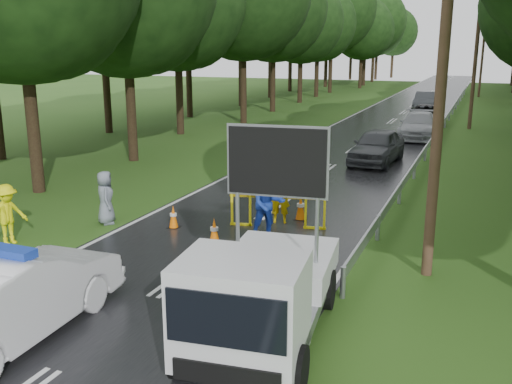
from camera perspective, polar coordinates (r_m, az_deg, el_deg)
The scene contains 21 objects.
ground at distance 13.56m, azimuth -6.89°, elevation -8.01°, with size 160.00×160.00×0.00m, color #254C15.
road at distance 41.71m, azimuth 13.45°, elevation 6.90°, with size 7.00×140.00×0.02m, color black.
guardrail at distance 40.94m, azimuth 18.57°, elevation 7.17°, with size 0.12×60.06×0.70m.
utility_pole_near at distance 12.97m, azimuth 18.28°, elevation 13.35°, with size 1.40×0.24×10.00m.
utility_pole_mid at distance 38.95m, azimuth 21.19°, elevation 13.31°, with size 1.40×0.24×10.00m.
utility_pole_far at distance 64.94m, azimuth 21.77°, elevation 13.29°, with size 1.40×0.24×10.00m.
police_sedan at distance 11.19m, azimuth -23.40°, elevation -9.66°, with size 1.93×4.93×1.76m.
work_truck at distance 10.02m, azimuth 0.42°, elevation -9.98°, with size 2.56×4.85×3.71m.
barrier at distance 16.43m, azimuth 2.19°, elevation -0.68°, with size 2.75×0.68×1.16m.
officer at distance 16.87m, azimuth 2.38°, elevation -0.41°, with size 0.61×0.40×1.68m, color yellow.
civilian at distance 15.46m, azimuth 1.20°, elevation -1.20°, with size 0.96×0.75×1.98m, color #173399.
bystander_left at distance 16.46m, azimuth -23.61°, elevation -2.08°, with size 1.06×0.61×1.64m, color #FFFE0D.
bystander_right at distance 17.43m, azimuth -14.82°, elevation -0.54°, with size 0.78×0.51×1.60m, color slate.
queue_car_first at distance 26.38m, azimuth 12.01°, elevation 4.51°, with size 1.82×4.53×1.54m, color #3E4045.
queue_car_second at distance 34.26m, azimuth 15.96°, elevation 6.41°, with size 2.05×5.05×1.47m, color #A7A9AF.
queue_car_third at distance 40.93m, azimuth 16.64°, elevation 7.44°, with size 2.12×4.59×1.28m, color black.
queue_car_fourth at distance 49.24m, azimuth 16.61°, elevation 8.67°, with size 1.63×4.69×1.54m, color #45484E.
cone_center at distance 15.21m, azimuth -4.19°, elevation -3.99°, with size 0.35×0.35×0.74m.
cone_far at distance 17.36m, azimuth 4.48°, elevation -1.59°, with size 0.37×0.37×0.78m.
cone_left_mid at distance 16.72m, azimuth -8.26°, elevation -2.50°, with size 0.32×0.32×0.68m.
cone_right at distance 13.71m, azimuth 6.99°, elevation -6.13°, with size 0.35×0.35×0.75m.
Camera 1 is at (6.16, -10.94, 5.13)m, focal length 40.00 mm.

